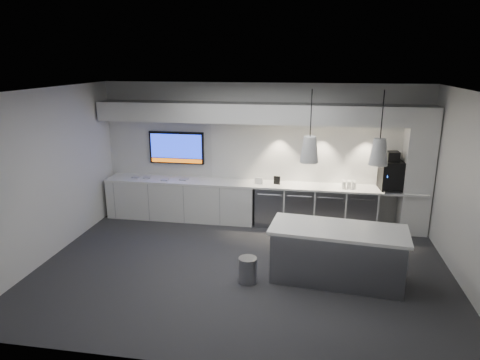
% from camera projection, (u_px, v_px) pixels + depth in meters
% --- Properties ---
extents(floor, '(7.00, 7.00, 0.00)m').
position_uv_depth(floor, '(243.00, 268.00, 7.36)').
color(floor, '#2E2E30').
rests_on(floor, ground).
extents(ceiling, '(7.00, 7.00, 0.00)m').
position_uv_depth(ceiling, '(243.00, 91.00, 6.54)').
color(ceiling, black).
rests_on(ceiling, wall_back).
extents(wall_back, '(7.00, 0.00, 7.00)m').
position_uv_depth(wall_back, '(261.00, 153.00, 9.32)').
color(wall_back, silver).
rests_on(wall_back, floor).
extents(wall_front, '(7.00, 0.00, 7.00)m').
position_uv_depth(wall_front, '(206.00, 250.00, 4.58)').
color(wall_front, silver).
rests_on(wall_front, floor).
extents(wall_left, '(0.00, 7.00, 7.00)m').
position_uv_depth(wall_left, '(47.00, 175.00, 7.51)').
color(wall_left, silver).
rests_on(wall_left, floor).
extents(wall_right, '(0.00, 7.00, 7.00)m').
position_uv_depth(wall_right, '(473.00, 196.00, 6.39)').
color(wall_right, silver).
rests_on(wall_right, floor).
extents(back_counter, '(6.80, 0.65, 0.04)m').
position_uv_depth(back_counter, '(259.00, 184.00, 9.18)').
color(back_counter, white).
rests_on(back_counter, left_base_cabinets).
extents(left_base_cabinets, '(3.30, 0.63, 0.86)m').
position_uv_depth(left_base_cabinets, '(181.00, 200.00, 9.59)').
color(left_base_cabinets, white).
rests_on(left_base_cabinets, floor).
extents(fridge_unit_a, '(0.60, 0.61, 0.85)m').
position_uv_depth(fridge_unit_a, '(270.00, 205.00, 9.27)').
color(fridge_unit_a, gray).
rests_on(fridge_unit_a, floor).
extents(fridge_unit_b, '(0.60, 0.61, 0.85)m').
position_uv_depth(fridge_unit_b, '(299.00, 206.00, 9.17)').
color(fridge_unit_b, gray).
rests_on(fridge_unit_b, floor).
extents(fridge_unit_c, '(0.60, 0.61, 0.85)m').
position_uv_depth(fridge_unit_c, '(329.00, 208.00, 9.07)').
color(fridge_unit_c, gray).
rests_on(fridge_unit_c, floor).
extents(fridge_unit_d, '(0.60, 0.61, 0.85)m').
position_uv_depth(fridge_unit_d, '(360.00, 210.00, 8.97)').
color(fridge_unit_d, gray).
rests_on(fridge_unit_d, floor).
extents(backsplash, '(4.60, 0.03, 1.30)m').
position_uv_depth(backsplash, '(317.00, 153.00, 9.10)').
color(backsplash, white).
rests_on(backsplash, wall_back).
extents(soffit, '(6.90, 0.60, 0.40)m').
position_uv_depth(soffit, '(260.00, 113.00, 8.79)').
color(soffit, white).
rests_on(soffit, wall_back).
extents(column, '(0.55, 0.55, 2.60)m').
position_uv_depth(column, '(417.00, 171.00, 8.58)').
color(column, white).
rests_on(column, floor).
extents(wall_tv, '(1.25, 0.07, 0.72)m').
position_uv_depth(wall_tv, '(177.00, 148.00, 9.56)').
color(wall_tv, black).
rests_on(wall_tv, wall_back).
extents(island, '(2.22, 1.13, 0.90)m').
position_uv_depth(island, '(337.00, 254.00, 6.85)').
color(island, gray).
rests_on(island, floor).
extents(bin, '(0.35, 0.35, 0.42)m').
position_uv_depth(bin, '(248.00, 270.00, 6.85)').
color(bin, gray).
rests_on(bin, floor).
extents(coffee_machine, '(0.47, 0.63, 0.79)m').
position_uv_depth(coffee_machine, '(391.00, 174.00, 8.69)').
color(coffee_machine, black).
rests_on(coffee_machine, back_counter).
extents(sign_black, '(0.14, 0.05, 0.18)m').
position_uv_depth(sign_black, '(277.00, 180.00, 9.08)').
color(sign_black, black).
rests_on(sign_black, back_counter).
extents(sign_white, '(0.18, 0.06, 0.14)m').
position_uv_depth(sign_white, '(259.00, 181.00, 9.11)').
color(sign_white, white).
rests_on(sign_white, back_counter).
extents(cup_cluster, '(0.28, 0.18, 0.15)m').
position_uv_depth(cup_cluster, '(349.00, 185.00, 8.81)').
color(cup_cluster, white).
rests_on(cup_cluster, back_counter).
extents(tray_a, '(0.18, 0.18, 0.02)m').
position_uv_depth(tray_a, '(136.00, 177.00, 9.61)').
color(tray_a, '#B4B4B4').
rests_on(tray_a, back_counter).
extents(tray_b, '(0.19, 0.19, 0.02)m').
position_uv_depth(tray_b, '(147.00, 178.00, 9.58)').
color(tray_b, '#B4B4B4').
rests_on(tray_b, back_counter).
extents(tray_c, '(0.17, 0.17, 0.02)m').
position_uv_depth(tray_c, '(165.00, 180.00, 9.41)').
color(tray_c, '#B4B4B4').
rests_on(tray_c, back_counter).
extents(tray_d, '(0.18, 0.18, 0.02)m').
position_uv_depth(tray_d, '(184.00, 179.00, 9.43)').
color(tray_d, '#B4B4B4').
rests_on(tray_d, back_counter).
extents(pendant_left, '(0.28, 0.28, 1.10)m').
position_uv_depth(pendant_left, '(310.00, 149.00, 6.47)').
color(pendant_left, white).
rests_on(pendant_left, ceiling).
extents(pendant_right, '(0.28, 0.28, 1.10)m').
position_uv_depth(pendant_right, '(379.00, 152.00, 6.30)').
color(pendant_right, white).
rests_on(pendant_right, ceiling).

